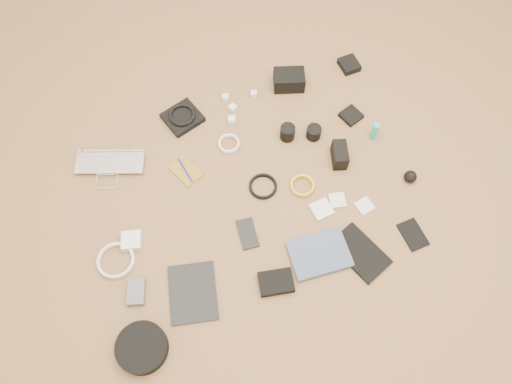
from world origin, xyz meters
name	(u,v)px	position (x,y,z in m)	size (l,w,h in m)	color
laptop	(109,171)	(-0.52, 0.36, 0.01)	(0.30, 0.21, 0.02)	silver
headphone_pouch	(183,118)	(-0.13, 0.50, 0.01)	(0.15, 0.15, 0.03)	black
headphones	(182,115)	(-0.13, 0.50, 0.04)	(0.12, 0.12, 0.02)	black
charger_a	(225,98)	(0.09, 0.52, 0.01)	(0.03, 0.03, 0.03)	silver
charger_b	(233,108)	(0.10, 0.45, 0.02)	(0.03, 0.03, 0.03)	silver
charger_c	(254,94)	(0.22, 0.49, 0.01)	(0.03, 0.03, 0.03)	silver
charger_d	(232,120)	(0.07, 0.39, 0.02)	(0.03, 0.03, 0.03)	silver
dslr_camera	(289,80)	(0.39, 0.48, 0.04)	(0.14, 0.10, 0.08)	black
lens_pouch	(349,65)	(0.71, 0.47, 0.02)	(0.08, 0.09, 0.03)	black
notebook_olive	(186,171)	(-0.21, 0.23, 0.00)	(0.09, 0.14, 0.01)	olive
pen_blue	(185,170)	(-0.21, 0.23, 0.01)	(0.01, 0.01, 0.13)	#151BAD
cable_white_a	(229,144)	(0.01, 0.29, 0.01)	(0.10, 0.10, 0.01)	silver
lens_a	(287,132)	(0.27, 0.22, 0.04)	(0.07, 0.07, 0.07)	black
lens_b	(314,132)	(0.38, 0.18, 0.03)	(0.07, 0.07, 0.06)	black
card_reader	(351,116)	(0.58, 0.20, 0.01)	(0.09, 0.09, 0.02)	black
power_brick	(132,241)	(-0.52, 0.01, 0.02)	(0.08, 0.08, 0.03)	silver
cable_white_b	(116,261)	(-0.60, -0.04, 0.01)	(0.15, 0.15, 0.01)	silver
cable_black	(263,187)	(0.06, 0.03, 0.01)	(0.12, 0.12, 0.01)	black
cable_yellow	(302,186)	(0.22, -0.03, 0.01)	(0.11, 0.11, 0.01)	gold
flash	(340,155)	(0.42, 0.03, 0.04)	(0.06, 0.11, 0.08)	black
lens_cleaner	(374,131)	(0.62, 0.07, 0.05)	(0.03, 0.03, 0.10)	#1BB09B
battery_charger	(136,292)	(-0.57, -0.20, 0.01)	(0.07, 0.10, 0.03)	#515155
tablet	(193,293)	(-0.37, -0.28, 0.01)	(0.18, 0.23, 0.01)	black
phone	(248,234)	(-0.08, -0.14, 0.01)	(0.07, 0.13, 0.01)	black
filter_case_left	(322,209)	(0.25, -0.16, 0.01)	(0.08, 0.08, 0.01)	silver
filter_case_mid	(337,200)	(0.33, -0.15, 0.00)	(0.07, 0.07, 0.01)	silver
filter_case_right	(364,206)	(0.42, -0.22, 0.00)	(0.07, 0.07, 0.01)	silver
air_blower	(410,177)	(0.66, -0.18, 0.03)	(0.05, 0.05, 0.05)	black
headphone_case	(142,348)	(-0.61, -0.41, 0.03)	(0.19, 0.19, 0.05)	black
drive_case	(276,282)	(-0.06, -0.37, 0.02)	(0.13, 0.09, 0.03)	black
paperback	(327,274)	(0.14, -0.42, 0.01)	(0.17, 0.23, 0.02)	#3B4865
notebook_black_a	(360,253)	(0.30, -0.39, 0.01)	(0.14, 0.23, 0.02)	black
notebook_black_b	(413,235)	(0.54, -0.41, 0.01)	(0.08, 0.13, 0.01)	black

